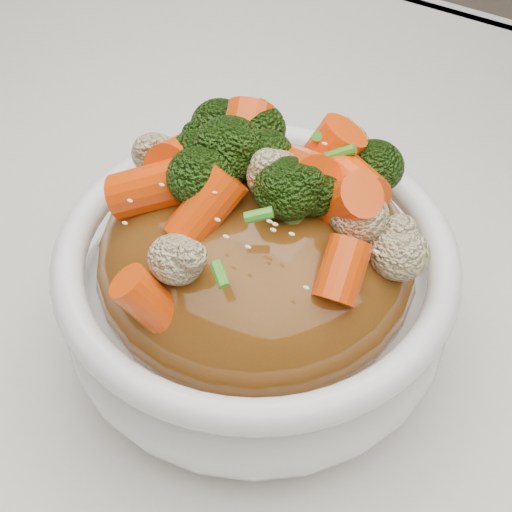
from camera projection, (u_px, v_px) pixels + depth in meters
The scene contains 9 objects.
dining_table at pixel (265, 506), 0.82m from camera, with size 1.20×0.80×0.75m, color #54341C.
tablecloth at pixel (269, 287), 0.57m from camera, with size 1.20×0.80×0.04m, color silver.
bowl at pixel (256, 295), 0.47m from camera, with size 0.23×0.23×0.09m, color white, non-canonical shape.
sauce_base at pixel (256, 260), 0.45m from camera, with size 0.18×0.18×0.10m, color brown.
carrots at pixel (256, 172), 0.40m from camera, with size 0.18×0.18×0.05m, color #EF4607, non-canonical shape.
broccoli at pixel (256, 174), 0.40m from camera, with size 0.18×0.18×0.05m, color black, non-canonical shape.
cauliflower at pixel (256, 177), 0.40m from camera, with size 0.18×0.18×0.04m, color beige, non-canonical shape.
scallions at pixel (256, 170), 0.40m from camera, with size 0.14×0.14×0.02m, color #379322, non-canonical shape.
sesame_seeds at pixel (256, 170), 0.40m from camera, with size 0.17×0.17×0.01m, color beige, non-canonical shape.
Camera 1 is at (0.18, -0.32, 1.16)m, focal length 55.00 mm.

